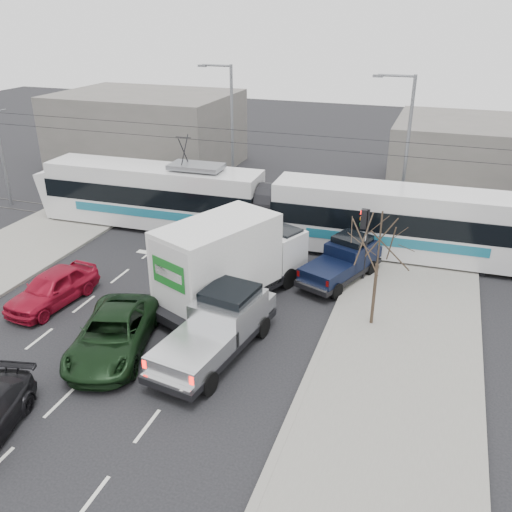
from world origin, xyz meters
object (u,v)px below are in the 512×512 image
(box_truck, at_px, (229,261))
(navy_pickup, at_px, (344,260))
(red_car, at_px, (52,288))
(bare_tree, at_px, (379,244))
(street_lamp_far, at_px, (229,126))
(green_car, at_px, (113,334))
(tram, at_px, (267,207))
(silver_pickup, at_px, (220,325))
(street_lamp_near, at_px, (404,146))
(traffic_signal, at_px, (365,229))

(box_truck, bearing_deg, navy_pickup, 62.95)
(navy_pickup, height_order, red_car, navy_pickup)
(bare_tree, bearing_deg, navy_pickup, 117.06)
(street_lamp_far, distance_m, green_car, 19.40)
(box_truck, bearing_deg, tram, 117.86)
(silver_pickup, distance_m, box_truck, 4.13)
(bare_tree, height_order, street_lamp_near, street_lamp_near)
(green_car, bearing_deg, silver_pickup, 4.77)
(street_lamp_near, relative_size, box_truck, 1.07)
(street_lamp_far, xyz_separation_m, red_car, (-2.10, -16.37, -4.32))
(bare_tree, relative_size, silver_pickup, 0.75)
(street_lamp_far, height_order, green_car, street_lamp_far)
(street_lamp_near, bearing_deg, green_car, -118.04)
(bare_tree, height_order, tram, tram)
(street_lamp_near, xyz_separation_m, street_lamp_far, (-11.50, 2.00, 0.00))
(traffic_signal, distance_m, green_car, 12.42)
(bare_tree, bearing_deg, street_lamp_far, 131.12)
(navy_pickup, bearing_deg, bare_tree, -41.55)
(traffic_signal, relative_size, street_lamp_near, 0.40)
(traffic_signal, bearing_deg, tram, 150.42)
(silver_pickup, relative_size, green_car, 1.18)
(red_car, bearing_deg, navy_pickup, 35.47)
(tram, bearing_deg, box_truck, -86.71)
(tram, bearing_deg, street_lamp_near, 29.34)
(street_lamp_near, height_order, red_car, street_lamp_near)
(red_car, bearing_deg, traffic_signal, 34.21)
(green_car, bearing_deg, navy_pickup, 35.81)
(street_lamp_far, relative_size, box_truck, 1.07)
(tram, distance_m, navy_pickup, 6.29)
(bare_tree, height_order, street_lamp_far, street_lamp_far)
(silver_pickup, distance_m, red_car, 8.62)
(bare_tree, distance_m, silver_pickup, 7.04)
(traffic_signal, relative_size, silver_pickup, 0.54)
(bare_tree, height_order, silver_pickup, bare_tree)
(tram, distance_m, silver_pickup, 11.35)
(traffic_signal, xyz_separation_m, street_lamp_far, (-10.66, 9.50, 2.37))
(street_lamp_near, bearing_deg, box_truck, -118.49)
(bare_tree, xyz_separation_m, traffic_signal, (-1.13, 4.00, -1.05))
(green_car, bearing_deg, street_lamp_far, 82.04)
(street_lamp_far, height_order, navy_pickup, street_lamp_far)
(silver_pickup, xyz_separation_m, navy_pickup, (3.34, 7.66, -0.12))
(tram, height_order, green_car, tram)
(traffic_signal, height_order, green_car, traffic_signal)
(green_car, distance_m, red_car, 5.25)
(traffic_signal, height_order, street_lamp_far, street_lamp_far)
(traffic_signal, distance_m, box_truck, 6.66)
(street_lamp_near, bearing_deg, street_lamp_far, 170.13)
(navy_pickup, bearing_deg, box_truck, -118.53)
(traffic_signal, relative_size, red_car, 0.77)
(street_lamp_near, bearing_deg, navy_pickup, -102.55)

